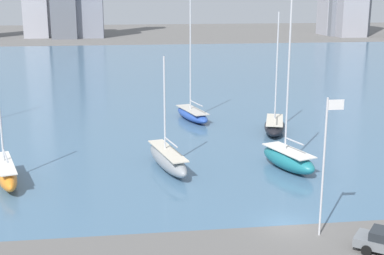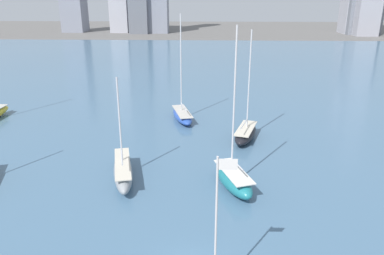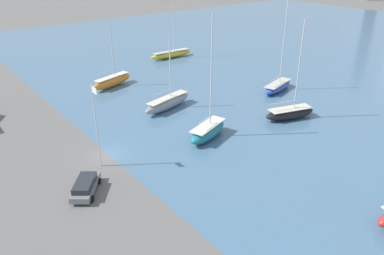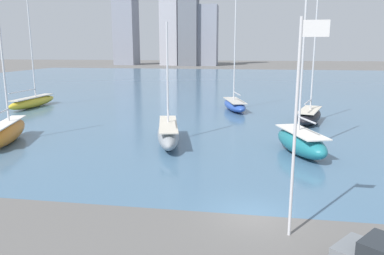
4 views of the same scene
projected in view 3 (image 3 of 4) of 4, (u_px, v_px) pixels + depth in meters
ground_plane at (109, 155)px, 45.87m from camera, size 500.00×500.00×0.00m
flag_pole at (96, 124)px, 41.21m from camera, size 1.24×0.14×10.02m
sailboat_orange at (112, 81)px, 68.21m from camera, size 4.20×8.99×11.27m
sailboat_gray at (168, 103)px, 58.78m from camera, size 4.17×9.98×10.98m
sailboat_black at (290, 113)px, 55.39m from camera, size 4.66×8.42×14.58m
sailboat_yellow at (171, 54)px, 86.49m from camera, size 2.21×11.00×16.41m
sailboat_teal at (208, 131)px, 49.56m from camera, size 4.80×7.93×16.21m
sailboat_blue at (278, 86)px, 66.36m from camera, size 4.64×9.08×16.07m
parked_wagon_gray at (85, 186)px, 38.52m from camera, size 5.18×4.67×1.56m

